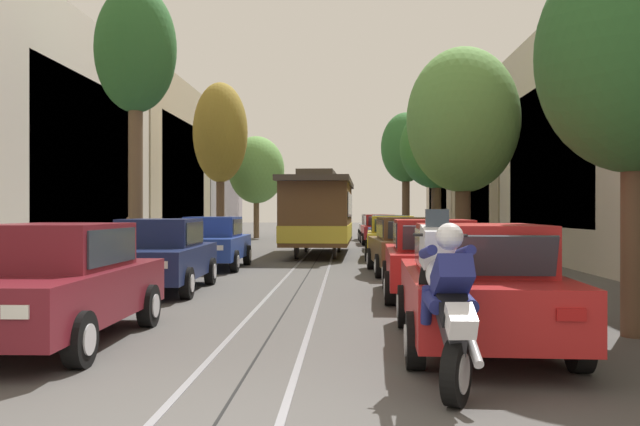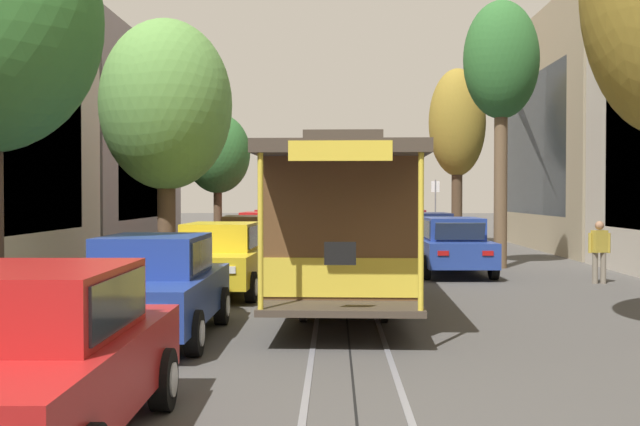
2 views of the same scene
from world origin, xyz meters
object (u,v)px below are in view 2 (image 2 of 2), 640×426
object	(u,v)px
street_tree_kerb_right_second	(166,106)
street_tree_kerb_right_near	(218,154)
parked_car_brown_mid_right	(249,242)
street_tree_kerb_left_second	(501,66)
parked_car_blue_fifth_right	(153,286)
motorcycle_with_rider	(295,223)
pedestrian_on_left_pavement	(599,248)
parked_car_blue_mid_left	(452,246)
cable_car_trolley	(346,222)
parked_car_red_near_right	(275,228)
parked_car_navy_second_left	(427,235)
parked_car_red_second_right	(263,234)
street_sign_post	(435,205)
parked_car_red_sixth_right	(30,359)
parked_car_maroon_near_left	(405,228)
street_tree_kerb_left_near	(457,125)
parked_car_yellow_fourth_right	(221,258)

from	to	relation	value
street_tree_kerb_right_second	street_tree_kerb_right_near	bearing A→B (deg)	-88.31
parked_car_brown_mid_right	street_tree_kerb_right_near	distance (m)	10.16
street_tree_kerb_left_second	street_tree_kerb_right_near	bearing A→B (deg)	-41.98
parked_car_blue_fifth_right	motorcycle_with_rider	xyz separation A→B (m)	(-0.98, -23.78, 0.13)
parked_car_brown_mid_right	pedestrian_on_left_pavement	world-z (taller)	parked_car_brown_mid_right
parked_car_blue_mid_left	cable_car_trolley	size ratio (longest dim) A/B	0.48
parked_car_blue_fifth_right	pedestrian_on_left_pavement	size ratio (longest dim) A/B	2.80
parked_car_red_near_right	street_tree_kerb_right_near	distance (m)	3.94
parked_car_navy_second_left	motorcycle_with_rider	xyz separation A→B (m)	(5.04, -8.02, 0.13)
parked_car_navy_second_left	cable_car_trolley	xyz separation A→B (m)	(3.01, 12.12, 0.86)
parked_car_red_second_right	street_sign_post	bearing A→B (deg)	-137.60
parked_car_red_sixth_right	street_tree_kerb_right_near	xyz separation A→B (m)	(2.25, -26.18, 3.09)
street_tree_kerb_right_near	street_tree_kerb_right_second	xyz separation A→B (m)	(-0.34, 11.68, 0.70)
parked_car_red_near_right	parked_car_red_second_right	bearing A→B (deg)	89.46
street_tree_kerb_right_near	parked_car_maroon_near_left	bearing A→B (deg)	-174.23
parked_car_red_second_right	parked_car_brown_mid_right	bearing A→B (deg)	90.70
parked_car_red_second_right	street_tree_kerb_right_near	distance (m)	5.71
street_tree_kerb_left_near	parked_car_red_sixth_right	bearing A→B (deg)	74.35
street_tree_kerb_right_second	motorcycle_with_rider	bearing A→B (deg)	-100.42
motorcycle_with_rider	pedestrian_on_left_pavement	size ratio (longest dim) A/B	1.20
cable_car_trolley	pedestrian_on_left_pavement	size ratio (longest dim) A/B	5.88
parked_car_blue_mid_left	parked_car_yellow_fourth_right	world-z (taller)	same
parked_car_maroon_near_left	cable_car_trolley	world-z (taller)	cable_car_trolley
street_tree_kerb_left_near	parked_car_yellow_fourth_right	bearing A→B (deg)	65.95
street_tree_kerb_left_near	street_sign_post	world-z (taller)	street_tree_kerb_left_near
parked_car_red_second_right	street_tree_kerb_left_second	size ratio (longest dim) A/B	0.55
street_tree_kerb_left_second	street_tree_kerb_right_second	bearing A→B (deg)	16.45
parked_car_maroon_near_left	parked_car_brown_mid_right	distance (m)	11.59
parked_car_red_near_right	parked_car_red_second_right	xyz separation A→B (m)	(0.05, 5.05, 0.00)
parked_car_blue_mid_left	parked_car_blue_fifth_right	distance (m)	11.58
parked_car_blue_mid_left	parked_car_red_second_right	bearing A→B (deg)	-48.80
street_tree_kerb_right_near	pedestrian_on_left_pavement	world-z (taller)	street_tree_kerb_right_near
street_sign_post	street_tree_kerb_right_near	bearing A→B (deg)	13.24
parked_car_yellow_fourth_right	parked_car_maroon_near_left	bearing A→B (deg)	-108.97
parked_car_blue_mid_left	street_tree_kerb_left_near	bearing A→B (deg)	-99.25
parked_car_yellow_fourth_right	cable_car_trolley	distance (m)	3.42
parked_car_red_second_right	street_sign_post	distance (m)	9.57
parked_car_yellow_fourth_right	parked_car_brown_mid_right	bearing A→B (deg)	-90.05
parked_car_brown_mid_right	cable_car_trolley	xyz separation A→B (m)	(-2.75, 7.74, 0.86)
parked_car_brown_mid_right	cable_car_trolley	size ratio (longest dim) A/B	0.48
parked_car_red_sixth_right	street_sign_post	size ratio (longest dim) A/B	1.52
street_sign_post	parked_car_blue_mid_left	bearing A→B (deg)	84.80
parked_car_maroon_near_left	motorcycle_with_rider	xyz separation A→B (m)	(4.81, -2.21, 0.13)
parked_car_red_near_right	parked_car_yellow_fourth_right	xyz separation A→B (m)	(-0.01, 16.13, 0.00)
street_tree_kerb_right_second	pedestrian_on_left_pavement	xyz separation A→B (m)	(-11.09, 1.41, -3.71)
parked_car_maroon_near_left	street_tree_kerb_right_second	bearing A→B (deg)	58.94
parked_car_maroon_near_left	motorcycle_with_rider	world-z (taller)	motorcycle_with_rider
parked_car_navy_second_left	parked_car_red_second_right	world-z (taller)	same
parked_car_red_near_right	motorcycle_with_rider	size ratio (longest dim) A/B	2.35
parked_car_maroon_near_left	motorcycle_with_rider	bearing A→B (deg)	-24.64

